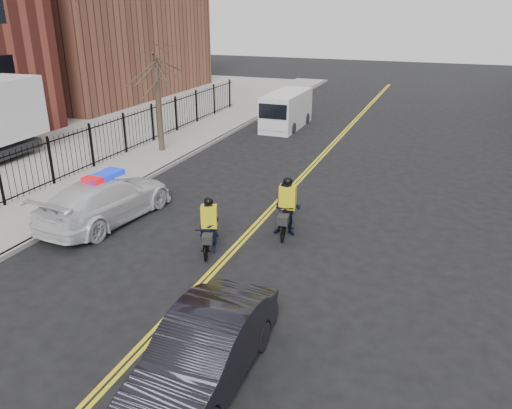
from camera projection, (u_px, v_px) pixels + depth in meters
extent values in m
plane|color=black|center=(212.00, 272.00, 13.73)|extent=(120.00, 120.00, 0.00)
cube|color=yellow|center=(294.00, 183.00, 20.68)|extent=(0.10, 60.00, 0.01)
cube|color=yellow|center=(298.00, 183.00, 20.63)|extent=(0.10, 60.00, 0.01)
cube|color=gray|center=(141.00, 162.00, 23.14)|extent=(3.00, 60.00, 0.15)
cube|color=gray|center=(170.00, 166.00, 22.64)|extent=(0.20, 60.00, 0.15)
cube|color=brown|center=(80.00, 4.00, 39.63)|extent=(14.00, 18.00, 14.00)
cylinder|color=#362C20|center=(159.00, 110.00, 24.14)|extent=(0.28, 0.28, 4.00)
imported|color=silver|center=(106.00, 200.00, 16.80)|extent=(2.62, 5.41, 1.52)
cube|color=#0C26CC|center=(103.00, 176.00, 16.49)|extent=(0.76, 1.45, 0.16)
imported|color=black|center=(204.00, 352.00, 9.45)|extent=(1.57, 4.41, 1.45)
cube|color=silver|center=(287.00, 110.00, 29.84)|extent=(1.82, 4.89, 2.08)
cube|color=silver|center=(275.00, 120.00, 28.06)|extent=(1.77, 0.73, 1.09)
cube|color=black|center=(273.00, 112.00, 27.55)|extent=(1.63, 0.09, 0.81)
cylinder|color=black|center=(265.00, 126.00, 29.14)|extent=(0.23, 0.63, 0.63)
cylinder|color=black|center=(293.00, 128.00, 28.56)|extent=(0.23, 0.63, 0.63)
cylinder|color=black|center=(280.00, 116.00, 31.65)|extent=(0.23, 0.63, 0.63)
cylinder|color=black|center=(307.00, 118.00, 31.07)|extent=(0.23, 0.63, 0.63)
cylinder|color=black|center=(19.00, 143.00, 24.77)|extent=(0.11, 0.11, 1.01)
imported|color=black|center=(210.00, 238.00, 14.72)|extent=(1.19, 1.87, 0.93)
imported|color=black|center=(210.00, 227.00, 14.60)|extent=(0.68, 0.56, 1.59)
cube|color=yellow|center=(209.00, 216.00, 14.47)|extent=(0.53, 0.45, 0.67)
sphere|color=black|center=(209.00, 202.00, 14.30)|extent=(0.27, 0.27, 0.27)
cube|color=black|center=(207.00, 239.00, 14.06)|extent=(0.38, 0.41, 0.25)
imported|color=black|center=(287.00, 218.00, 15.80)|extent=(0.79, 1.98, 1.16)
imported|color=black|center=(287.00, 209.00, 15.68)|extent=(0.95, 0.78, 1.79)
cube|color=yellow|center=(288.00, 197.00, 15.54)|extent=(0.55, 0.41, 0.75)
sphere|color=black|center=(288.00, 182.00, 15.35)|extent=(0.30, 0.30, 0.30)
cube|color=black|center=(283.00, 220.00, 15.09)|extent=(0.37, 0.41, 0.28)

